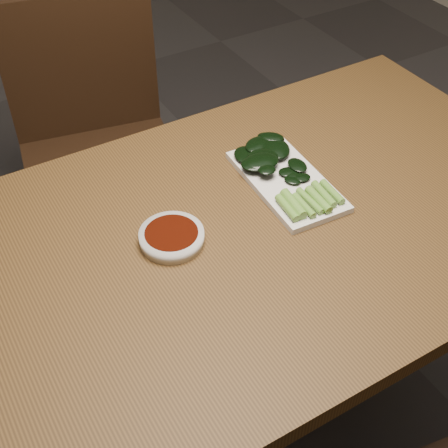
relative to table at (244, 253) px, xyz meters
The scene contains 6 objects.
ground 0.68m from the table, ahead, with size 6.00×6.00×0.00m, color #2E2B2B.
table is the anchor object (origin of this frame).
chair_far 0.81m from the table, 92.07° to the left, with size 0.53×0.53×0.89m.
sauce_bowl 0.17m from the table, 166.03° to the left, with size 0.12×0.12×0.03m.
serving_plate 0.18m from the table, 25.25° to the left, with size 0.16×0.29×0.01m.
gai_lan 0.20m from the table, 36.12° to the left, with size 0.16×0.30×0.02m.
Camera 1 is at (-0.49, -0.74, 1.58)m, focal length 50.00 mm.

